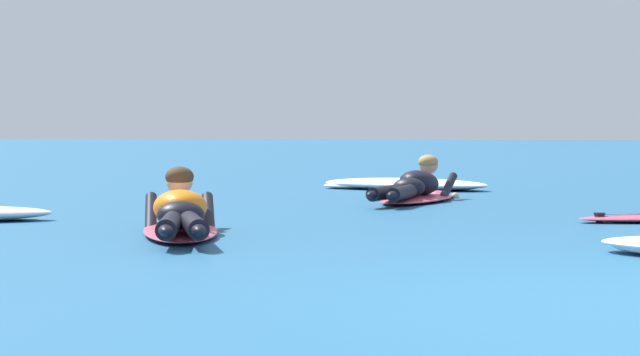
{
  "coord_description": "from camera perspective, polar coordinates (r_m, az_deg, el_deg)",
  "views": [
    {
      "loc": [
        -0.63,
        -5.86,
        0.8
      ],
      "look_at": [
        -2.67,
        5.68,
        0.32
      ],
      "focal_mm": 71.44,
      "sensor_mm": 36.0,
      "label": 1
    }
  ],
  "objects": [
    {
      "name": "surfer_far",
      "position": [
        13.46,
        4.3,
        -0.5
      ],
      "size": [
        0.9,
        2.43,
        0.55
      ],
      "color": "#E54C66",
      "rests_on": "ground"
    },
    {
      "name": "whitewater_mid_left",
      "position": [
        16.12,
        3.83,
        -0.28
      ],
      "size": [
        2.41,
        1.6,
        0.15
      ],
      "color": "white",
      "rests_on": "ground"
    },
    {
      "name": "surfer_near",
      "position": [
        9.35,
        -6.27,
        -1.74
      ],
      "size": [
        1.12,
        2.48,
        0.54
      ],
      "color": "#E54C66",
      "rests_on": "ground"
    },
    {
      "name": "ground_plane",
      "position": [
        15.89,
        12.27,
        -0.61
      ],
      "size": [
        120.0,
        120.0,
        0.0
      ],
      "primitive_type": "plane",
      "color": "#235B84"
    }
  ]
}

